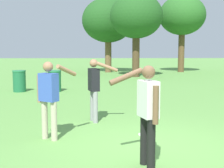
{
  "coord_description": "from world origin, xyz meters",
  "views": [
    {
      "loc": [
        -0.88,
        -5.67,
        1.89
      ],
      "look_at": [
        -0.63,
        2.01,
        1.0
      ],
      "focal_mm": 48.23,
      "sensor_mm": 36.0,
      "label": 1
    }
  ],
  "objects_px": {
    "person_thrower": "(94,85)",
    "trash_can_further_along": "(55,81)",
    "frisbee": "(144,135)",
    "tree_far_right": "(182,16)",
    "tree_broad_center": "(136,17)",
    "person_catcher": "(147,108)",
    "tree_tall_left": "(108,21)",
    "person_bystander": "(49,94)",
    "trash_can_beside_table": "(19,81)"
  },
  "relations": [
    {
      "from": "person_thrower",
      "to": "trash_can_further_along",
      "type": "bearing_deg",
      "value": 108.52
    },
    {
      "from": "frisbee",
      "to": "tree_far_right",
      "type": "height_order",
      "value": "tree_far_right"
    },
    {
      "from": "person_thrower",
      "to": "frisbee",
      "type": "xyz_separation_m",
      "value": [
        1.12,
        -1.28,
        -0.95
      ]
    },
    {
      "from": "tree_broad_center",
      "to": "tree_far_right",
      "type": "height_order",
      "value": "tree_far_right"
    },
    {
      "from": "trash_can_further_along",
      "to": "tree_broad_center",
      "type": "relative_size",
      "value": 0.17
    },
    {
      "from": "person_catcher",
      "to": "frisbee",
      "type": "xyz_separation_m",
      "value": [
        0.21,
        1.81,
        -0.95
      ]
    },
    {
      "from": "frisbee",
      "to": "tree_broad_center",
      "type": "distance_m",
      "value": 14.91
    },
    {
      "from": "trash_can_further_along",
      "to": "tree_broad_center",
      "type": "xyz_separation_m",
      "value": [
        4.46,
        7.24,
        3.62
      ]
    },
    {
      "from": "frisbee",
      "to": "tree_broad_center",
      "type": "relative_size",
      "value": 0.04
    },
    {
      "from": "person_thrower",
      "to": "person_catcher",
      "type": "relative_size",
      "value": 1.0
    },
    {
      "from": "person_thrower",
      "to": "frisbee",
      "type": "distance_m",
      "value": 1.95
    },
    {
      "from": "frisbee",
      "to": "tree_broad_center",
      "type": "bearing_deg",
      "value": 84.36
    },
    {
      "from": "person_thrower",
      "to": "trash_can_further_along",
      "type": "height_order",
      "value": "person_thrower"
    },
    {
      "from": "tree_tall_left",
      "to": "tree_broad_center",
      "type": "distance_m",
      "value": 4.63
    },
    {
      "from": "person_thrower",
      "to": "tree_far_right",
      "type": "relative_size",
      "value": 0.26
    },
    {
      "from": "person_catcher",
      "to": "person_bystander",
      "type": "bearing_deg",
      "value": 139.21
    },
    {
      "from": "frisbee",
      "to": "tree_tall_left",
      "type": "bearing_deg",
      "value": 91.28
    },
    {
      "from": "person_catcher",
      "to": "frisbee",
      "type": "bearing_deg",
      "value": 83.47
    },
    {
      "from": "person_catcher",
      "to": "trash_can_beside_table",
      "type": "bearing_deg",
      "value": 116.53
    },
    {
      "from": "person_thrower",
      "to": "tree_tall_left",
      "type": "distance_m",
      "value": 17.56
    },
    {
      "from": "tree_tall_left",
      "to": "trash_can_further_along",
      "type": "bearing_deg",
      "value": -102.92
    },
    {
      "from": "person_catcher",
      "to": "trash_can_beside_table",
      "type": "height_order",
      "value": "person_catcher"
    },
    {
      "from": "trash_can_further_along",
      "to": "tree_far_right",
      "type": "relative_size",
      "value": 0.15
    },
    {
      "from": "person_catcher",
      "to": "trash_can_further_along",
      "type": "bearing_deg",
      "value": 107.81
    },
    {
      "from": "person_thrower",
      "to": "tree_tall_left",
      "type": "relative_size",
      "value": 0.27
    },
    {
      "from": "trash_can_further_along",
      "to": "person_bystander",
      "type": "bearing_deg",
      "value": -81.95
    },
    {
      "from": "person_catcher",
      "to": "person_thrower",
      "type": "bearing_deg",
      "value": 106.47
    },
    {
      "from": "person_thrower",
      "to": "trash_can_beside_table",
      "type": "bearing_deg",
      "value": 121.32
    },
    {
      "from": "trash_can_further_along",
      "to": "tree_tall_left",
      "type": "height_order",
      "value": "tree_tall_left"
    },
    {
      "from": "person_bystander",
      "to": "tree_far_right",
      "type": "height_order",
      "value": "tree_far_right"
    },
    {
      "from": "tree_broad_center",
      "to": "tree_far_right",
      "type": "xyz_separation_m",
      "value": [
        4.29,
        4.31,
        0.53
      ]
    },
    {
      "from": "person_thrower",
      "to": "trash_can_further_along",
      "type": "relative_size",
      "value": 1.71
    },
    {
      "from": "frisbee",
      "to": "person_thrower",
      "type": "bearing_deg",
      "value": 131.14
    },
    {
      "from": "person_thrower",
      "to": "trash_can_further_along",
      "type": "xyz_separation_m",
      "value": [
        -1.93,
        5.75,
        -0.48
      ]
    },
    {
      "from": "person_catcher",
      "to": "trash_can_further_along",
      "type": "xyz_separation_m",
      "value": [
        -2.84,
        8.84,
        -0.48
      ]
    },
    {
      "from": "person_thrower",
      "to": "person_bystander",
      "type": "xyz_separation_m",
      "value": [
        -0.9,
        -1.53,
        0.0
      ]
    },
    {
      "from": "frisbee",
      "to": "tree_broad_center",
      "type": "height_order",
      "value": "tree_broad_center"
    },
    {
      "from": "trash_can_beside_table",
      "to": "person_catcher",
      "type": "bearing_deg",
      "value": -63.47
    },
    {
      "from": "person_catcher",
      "to": "frisbee",
      "type": "distance_m",
      "value": 2.05
    },
    {
      "from": "tree_tall_left",
      "to": "tree_far_right",
      "type": "bearing_deg",
      "value": 0.54
    },
    {
      "from": "trash_can_beside_table",
      "to": "trash_can_further_along",
      "type": "bearing_deg",
      "value": -0.24
    },
    {
      "from": "tree_tall_left",
      "to": "tree_broad_center",
      "type": "xyz_separation_m",
      "value": [
        1.82,
        -4.25,
        -0.13
      ]
    },
    {
      "from": "person_thrower",
      "to": "tree_broad_center",
      "type": "height_order",
      "value": "tree_broad_center"
    },
    {
      "from": "person_catcher",
      "to": "trash_can_further_along",
      "type": "relative_size",
      "value": 1.71
    },
    {
      "from": "person_bystander",
      "to": "tree_far_right",
      "type": "xyz_separation_m",
      "value": [
        7.72,
        18.83,
        3.67
      ]
    },
    {
      "from": "person_catcher",
      "to": "tree_broad_center",
      "type": "height_order",
      "value": "tree_broad_center"
    },
    {
      "from": "trash_can_beside_table",
      "to": "tree_tall_left",
      "type": "height_order",
      "value": "tree_tall_left"
    },
    {
      "from": "frisbee",
      "to": "tree_broad_center",
      "type": "xyz_separation_m",
      "value": [
        1.41,
        14.27,
        4.09
      ]
    },
    {
      "from": "trash_can_beside_table",
      "to": "person_bystander",
      "type": "bearing_deg",
      "value": -70.32
    },
    {
      "from": "trash_can_beside_table",
      "to": "tree_broad_center",
      "type": "height_order",
      "value": "tree_broad_center"
    }
  ]
}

